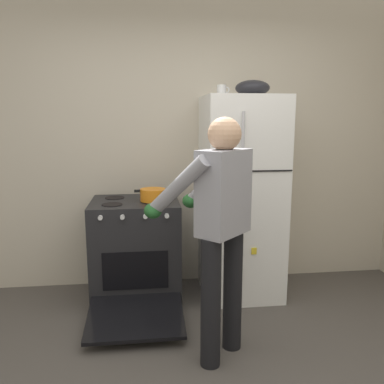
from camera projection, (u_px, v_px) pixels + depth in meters
The scene contains 7 objects.
kitchen_wall_back at pixel (178, 144), 3.73m from camera, with size 6.00×0.10×2.70m, color beige.
refrigerator at pixel (241, 198), 3.50m from camera, with size 0.68×0.72×1.78m.
stove_range at pixel (136, 251), 3.46m from camera, with size 0.76×1.20×0.89m.
person_cook at pixel (218, 218), 2.51m from camera, with size 0.70×0.73×1.60m.
red_pot at pixel (153, 195), 3.35m from camera, with size 0.32×0.22×0.10m.
coffee_mug at pixel (222, 90), 3.36m from camera, with size 0.11×0.08×0.10m.
mixing_bowl at pixel (252, 88), 3.34m from camera, with size 0.30×0.30×0.13m, color black.
Camera 1 is at (-0.32, -1.79, 1.58)m, focal length 36.49 mm.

